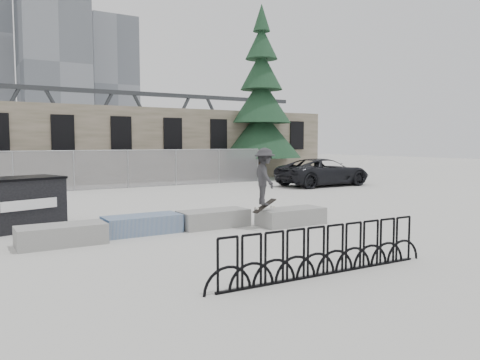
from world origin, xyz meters
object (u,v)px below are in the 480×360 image
bike_rack (326,251)px  suv (323,172)px  planter_far_left (62,234)px  planter_center_right (213,218)px  skateboarder (265,177)px  spruce_tree (261,110)px  planter_center_left (142,224)px  dumpster (19,203)px  planter_offset (291,216)px

bike_rack → suv: suv is taller
planter_far_left → planter_center_right: bearing=3.2°
planter_far_left → skateboarder: bearing=-7.1°
skateboarder → bike_rack: bearing=174.1°
planter_far_left → spruce_tree: bearing=43.3°
planter_center_left → spruce_tree: spruce_tree is taller
dumpster → suv: bearing=1.6°
planter_far_left → spruce_tree: 21.81m
planter_center_left → dumpster: bearing=139.7°
planter_offset → planter_far_left: bearing=174.2°
dumpster → suv: size_ratio=0.46×
suv → planter_center_right: bearing=125.5°
planter_far_left → planter_offset: 6.33m
planter_offset → spruce_tree: bearing=58.8°
bike_rack → planter_center_left: bearing=105.5°
planter_center_right → planter_offset: same height
planter_center_left → skateboarder: 3.59m
bike_rack → suv: 17.85m
planter_far_left → planter_center_left: 2.13m
dumpster → bike_rack: dumpster is taller
suv → skateboarder: size_ratio=3.03×
planter_center_left → skateboarder: (3.23, -1.03, 1.19)m
planter_center_right → suv: 13.82m
planter_offset → skateboarder: (-0.97, -0.03, 1.19)m
dumpster → skateboarder: skateboarder is taller
suv → planter_far_left: bearing=118.1°
bike_rack → dumpster: bearing=118.5°
planter_offset → spruce_tree: spruce_tree is taller
spruce_tree → planter_far_left: bearing=-136.7°
bike_rack → planter_center_right: bearing=84.1°
planter_center_left → dumpster: 3.60m
planter_offset → dumpster: size_ratio=0.79×
bike_rack → skateboarder: 4.88m
bike_rack → spruce_tree: 23.47m
skateboarder → planter_offset: bearing=-73.4°
planter_far_left → planter_center_right: 4.18m
planter_center_left → dumpster: (-2.72, 2.31, 0.47)m
planter_far_left → skateboarder: 5.50m
planter_offset → bike_rack: (-2.68, -4.48, 0.18)m
dumpster → planter_far_left: bearing=-94.6°
planter_center_left → dumpster: dumpster is taller
planter_offset → spruce_tree: 18.39m
skateboarder → planter_center_right: bearing=67.1°
planter_center_right → bike_rack: bike_rack is taller
spruce_tree → skateboarder: bearing=-123.7°
skateboarder → planter_center_left: bearing=87.3°
planter_far_left → planter_offset: (6.30, -0.64, 0.00)m
planter_offset → skateboarder: size_ratio=1.11×
planter_center_left → spruce_tree: (13.46, 14.29, 4.29)m
planter_offset → bike_rack: 5.22m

